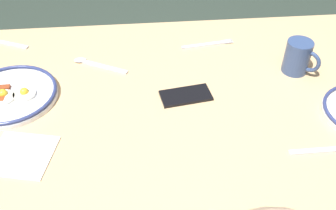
# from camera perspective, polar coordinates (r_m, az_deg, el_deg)

# --- Properties ---
(dining_table) EXTENTS (1.31, 0.89, 0.72)m
(dining_table) POSITION_cam_1_polar(r_m,az_deg,el_deg) (1.17, 2.29, -3.49)
(dining_table) COLOR tan
(dining_table) RESTS_ON ground_plane
(plate_near_main) EXTENTS (0.26, 0.26, 0.04)m
(plate_near_main) POSITION_cam_1_polar(r_m,az_deg,el_deg) (1.19, -22.27, 1.39)
(plate_near_main) COLOR white
(plate_near_main) RESTS_ON dining_table
(coffee_mug) EXTENTS (0.10, 0.10, 0.10)m
(coffee_mug) POSITION_cam_1_polar(r_m,az_deg,el_deg) (1.24, 18.66, 6.75)
(coffee_mug) COLOR #334772
(coffee_mug) RESTS_ON dining_table
(cell_phone) EXTENTS (0.15, 0.09, 0.01)m
(cell_phone) POSITION_cam_1_polar(r_m,az_deg,el_deg) (1.11, 2.63, 1.41)
(cell_phone) COLOR black
(cell_phone) RESTS_ON dining_table
(paper_napkin) EXTENTS (0.18, 0.17, 0.00)m
(paper_napkin) POSITION_cam_1_polar(r_m,az_deg,el_deg) (1.02, -20.79, -6.89)
(paper_napkin) COLOR white
(paper_napkin) RESTS_ON dining_table
(fork_near) EXTENTS (0.18, 0.04, 0.01)m
(fork_near) POSITION_cam_1_polar(r_m,az_deg,el_deg) (1.33, 5.90, 8.89)
(fork_near) COLOR silver
(fork_near) RESTS_ON dining_table
(fork_far) EXTENTS (0.18, 0.02, 0.01)m
(fork_far) POSITION_cam_1_polar(r_m,az_deg,el_deg) (1.04, 22.17, -6.18)
(fork_far) COLOR silver
(fork_far) RESTS_ON dining_table
(tea_spoon) EXTENTS (0.17, 0.10, 0.01)m
(tea_spoon) POSITION_cam_1_polar(r_m,az_deg,el_deg) (1.25, -11.02, 6.01)
(tea_spoon) COLOR silver
(tea_spoon) RESTS_ON dining_table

